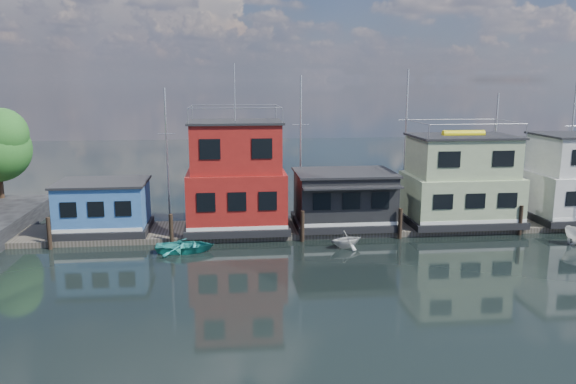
{
  "coord_description": "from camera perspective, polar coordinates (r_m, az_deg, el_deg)",
  "views": [
    {
      "loc": [
        -9.04,
        -28.3,
        11.1
      ],
      "look_at": [
        -4.71,
        12.0,
        3.0
      ],
      "focal_mm": 35.0,
      "sensor_mm": 36.0,
      "label": 1
    }
  ],
  "objects": [
    {
      "name": "dinghy_white",
      "position": [
        38.05,
        5.92,
        -4.79
      ],
      "size": [
        2.73,
        2.52,
        1.19
      ],
      "primitive_type": "imported",
      "rotation": [
        0.0,
        0.0,
        1.86
      ],
      "color": "beige",
      "rests_on": "ground"
    },
    {
      "name": "houseboat_blue",
      "position": [
        42.24,
        -18.24,
        -1.44
      ],
      "size": [
        6.4,
        4.9,
        3.66
      ],
      "color": "black",
      "rests_on": "dock"
    },
    {
      "name": "background_masts",
      "position": [
        48.63,
        10.42,
        4.56
      ],
      "size": [
        36.4,
        0.16,
        12.0
      ],
      "color": "silver",
      "rests_on": "ground"
    },
    {
      "name": "houseboat_dark",
      "position": [
        42.08,
        5.71,
        -0.66
      ],
      "size": [
        7.4,
        6.1,
        4.06
      ],
      "color": "black",
      "rests_on": "dock"
    },
    {
      "name": "pilings",
      "position": [
        39.78,
        6.72,
        -3.34
      ],
      "size": [
        42.28,
        0.28,
        2.2
      ],
      "color": "#2D2116",
      "rests_on": "ground"
    },
    {
      "name": "houseboat_green",
      "position": [
        44.6,
        17.13,
        1.05
      ],
      "size": [
        8.4,
        5.9,
        7.03
      ],
      "color": "black",
      "rests_on": "dock"
    },
    {
      "name": "dock",
      "position": [
        42.72,
        6.3,
        -3.55
      ],
      "size": [
        48.0,
        5.0,
        0.4
      ],
      "primitive_type": "cube",
      "color": "#595147",
      "rests_on": "ground"
    },
    {
      "name": "houseboat_red",
      "position": [
        40.91,
        -5.29,
        1.4
      ],
      "size": [
        7.4,
        5.9,
        11.86
      ],
      "color": "black",
      "rests_on": "dock"
    },
    {
      "name": "ground",
      "position": [
        31.72,
        10.99,
        -9.4
      ],
      "size": [
        160.0,
        160.0,
        0.0
      ],
      "primitive_type": "plane",
      "color": "black",
      "rests_on": "ground"
    },
    {
      "name": "dinghy_teal",
      "position": [
        37.61,
        -10.42,
        -5.43
      ],
      "size": [
        3.81,
        2.72,
        0.79
      ],
      "primitive_type": "imported",
      "rotation": [
        0.0,
        0.0,
        1.57
      ],
      "color": "teal",
      "rests_on": "ground"
    }
  ]
}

